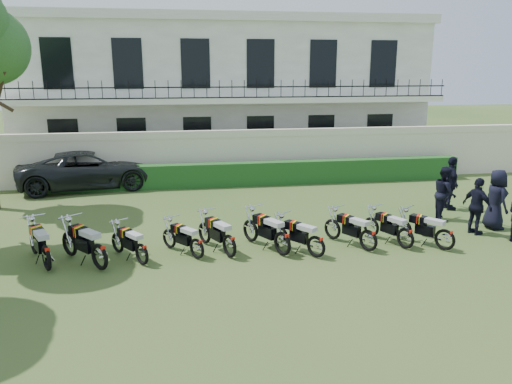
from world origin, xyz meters
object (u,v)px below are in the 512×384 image
motorcycle_9 (445,235)px  officer_3 (496,199)px  motorcycle_8 (406,233)px  motorcycle_0 (46,252)px  motorcycle_1 (99,251)px  motorcycle_4 (229,241)px  officer_5 (451,183)px  motorcycle_7 (369,235)px  motorcycle_6 (316,241)px  officer_2 (477,206)px  officer_4 (445,193)px  motorcycle_2 (142,249)px  motorcycle_5 (283,238)px  motorcycle_3 (197,244)px  suv (90,169)px

motorcycle_9 → officer_3: size_ratio=0.83×
motorcycle_8 → motorcycle_0: bearing=154.6°
motorcycle_1 → motorcycle_4: bearing=-33.5°
officer_3 → officer_5: (-0.25, 2.23, 0.01)m
motorcycle_7 → officer_5: (4.43, 3.58, 0.48)m
motorcycle_6 → motorcycle_7: bearing=-29.6°
officer_2 → motorcycle_8: bearing=91.6°
officer_4 → motorcycle_4: bearing=124.0°
officer_3 → officer_4: size_ratio=1.05×
motorcycle_2 → motorcycle_8: size_ratio=0.88×
motorcycle_7 → officer_3: (4.68, 1.35, 0.47)m
motorcycle_9 → motorcycle_5: bearing=139.4°
motorcycle_1 → officer_3: bearing=-32.1°
motorcycle_2 → officer_2: size_ratio=0.85×
motorcycle_3 → officer_2: size_ratio=0.81×
motorcycle_4 → motorcycle_8: size_ratio=1.05×
motorcycle_6 → officer_5: officer_5 is taller
suv → motorcycle_1: bearing=-179.2°
motorcycle_1 → motorcycle_7: bearing=-37.9°
motorcycle_2 → suv: size_ratio=0.26×
suv → officer_3: officer_3 is taller
motorcycle_8 → suv: suv is taller
motorcycle_3 → motorcycle_9: motorcycle_9 is taller
suv → officer_3: 15.44m
officer_3 → officer_5: size_ratio=0.99×
motorcycle_3 → motorcycle_8: (5.76, -0.15, 0.03)m
motorcycle_5 → officer_5: 7.69m
motorcycle_5 → suv: 10.98m
officer_3 → officer_5: bearing=7.9°
motorcycle_4 → motorcycle_5: motorcycle_5 is taller
motorcycle_8 → motorcycle_7: bearing=155.8°
motorcycle_5 → officer_5: bearing=-1.8°
motorcycle_4 → motorcycle_7: motorcycle_4 is taller
motorcycle_5 → motorcycle_7: size_ratio=1.10×
suv → officer_4: size_ratio=3.19×
motorcycle_0 → motorcycle_6: (6.83, -0.18, -0.05)m
motorcycle_9 → officer_2: bearing=-0.9°
suv → officer_2: size_ratio=3.27×
motorcycle_3 → officer_5: size_ratio=0.74×
motorcycle_2 → officer_5: officer_5 is taller
motorcycle_2 → motorcycle_0: bearing=145.1°
motorcycle_3 → officer_4: officer_4 is taller
motorcycle_5 → officer_2: officer_2 is taller
motorcycle_1 → officer_4: (10.69, 2.72, 0.36)m
motorcycle_3 → suv: size_ratio=0.25×
motorcycle_6 → officer_4: 5.85m
motorcycle_5 → officer_3: 7.20m
motorcycle_0 → officer_4: size_ratio=1.06×
motorcycle_5 → motorcycle_7: (2.39, -0.06, -0.04)m
officer_4 → officer_2: bearing=-157.6°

